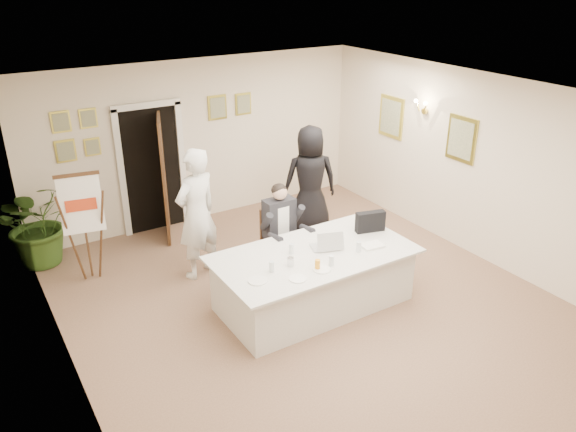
% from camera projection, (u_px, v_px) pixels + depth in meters
% --- Properties ---
extents(floor, '(7.00, 7.00, 0.00)m').
position_uv_depth(floor, '(313.00, 306.00, 7.52)').
color(floor, brown).
rests_on(floor, ground).
extents(ceiling, '(6.00, 7.00, 0.02)m').
position_uv_depth(ceiling, '(317.00, 98.00, 6.37)').
color(ceiling, white).
rests_on(ceiling, wall_back).
extents(wall_back, '(6.00, 0.10, 2.80)m').
position_uv_depth(wall_back, '(200.00, 141.00, 9.66)').
color(wall_back, beige).
rests_on(wall_back, floor).
extents(wall_front, '(6.00, 0.10, 2.80)m').
position_uv_depth(wall_front, '(576.00, 368.00, 4.24)').
color(wall_front, beige).
rests_on(wall_front, floor).
extents(wall_left, '(0.10, 7.00, 2.80)m').
position_uv_depth(wall_left, '(62.00, 275.00, 5.50)').
color(wall_left, beige).
rests_on(wall_left, floor).
extents(wall_right, '(0.10, 7.00, 2.80)m').
position_uv_depth(wall_right, '(480.00, 168.00, 8.39)').
color(wall_right, beige).
rests_on(wall_right, floor).
extents(doorway, '(1.14, 0.86, 2.20)m').
position_uv_depth(doorway, '(156.00, 173.00, 9.24)').
color(doorway, black).
rests_on(doorway, floor).
extents(pictures_back_wall, '(3.40, 0.06, 0.80)m').
position_uv_depth(pictures_back_wall, '(153.00, 122.00, 9.06)').
color(pictures_back_wall, gold).
rests_on(pictures_back_wall, wall_back).
extents(pictures_right_wall, '(0.06, 2.20, 0.80)m').
position_uv_depth(pictures_right_wall, '(424.00, 127.00, 9.16)').
color(pictures_right_wall, gold).
rests_on(pictures_right_wall, wall_right).
extents(wall_sconce, '(0.20, 0.30, 0.24)m').
position_uv_depth(wall_sconce, '(423.00, 107.00, 8.99)').
color(wall_sconce, gold).
rests_on(wall_sconce, wall_right).
extents(conference_table, '(2.61, 1.40, 0.78)m').
position_uv_depth(conference_table, '(314.00, 279.00, 7.41)').
color(conference_table, silver).
rests_on(conference_table, floor).
extents(seated_man, '(0.66, 0.70, 1.41)m').
position_uv_depth(seated_man, '(281.00, 230.00, 8.05)').
color(seated_man, black).
rests_on(seated_man, floor).
extents(flip_chart, '(0.58, 0.40, 1.61)m').
position_uv_depth(flip_chart, '(86.00, 233.00, 7.85)').
color(flip_chart, '#331B10').
rests_on(flip_chart, floor).
extents(standing_man, '(0.82, 0.67, 1.93)m').
position_uv_depth(standing_man, '(197.00, 214.00, 7.91)').
color(standing_man, white).
rests_on(standing_man, floor).
extents(standing_woman, '(1.05, 0.88, 1.83)m').
position_uv_depth(standing_woman, '(310.00, 180.00, 9.32)').
color(standing_woman, black).
rests_on(standing_woman, floor).
extents(potted_palm, '(1.44, 1.34, 1.33)m').
position_uv_depth(potted_palm, '(38.00, 222.00, 8.38)').
color(potted_palm, '#2F511B').
rests_on(potted_palm, floor).
extents(laptop, '(0.45, 0.46, 0.28)m').
position_uv_depth(laptop, '(325.00, 238.00, 7.33)').
color(laptop, '#B7BABC').
rests_on(laptop, conference_table).
extents(laptop_bag, '(0.43, 0.22, 0.29)m').
position_uv_depth(laptop_bag, '(370.00, 222.00, 7.79)').
color(laptop_bag, black).
rests_on(laptop_bag, conference_table).
extents(paper_stack, '(0.31, 0.24, 0.03)m').
position_uv_depth(paper_stack, '(372.00, 246.00, 7.41)').
color(paper_stack, white).
rests_on(paper_stack, conference_table).
extents(plate_left, '(0.29, 0.29, 0.01)m').
position_uv_depth(plate_left, '(258.00, 281.00, 6.60)').
color(plate_left, white).
rests_on(plate_left, conference_table).
extents(plate_mid, '(0.23, 0.23, 0.01)m').
position_uv_depth(plate_mid, '(298.00, 279.00, 6.65)').
color(plate_mid, white).
rests_on(plate_mid, conference_table).
extents(plate_near, '(0.27, 0.27, 0.01)m').
position_uv_depth(plate_near, '(322.00, 269.00, 6.85)').
color(plate_near, white).
rests_on(plate_near, conference_table).
extents(glass_a, '(0.08, 0.08, 0.14)m').
position_uv_depth(glass_a, '(272.00, 267.00, 6.78)').
color(glass_a, silver).
rests_on(glass_a, conference_table).
extents(glass_b, '(0.08, 0.08, 0.14)m').
position_uv_depth(glass_b, '(331.00, 261.00, 6.92)').
color(glass_b, silver).
rests_on(glass_b, conference_table).
extents(glass_c, '(0.08, 0.08, 0.14)m').
position_uv_depth(glass_c, '(359.00, 247.00, 7.26)').
color(glass_c, silver).
rests_on(glass_c, conference_table).
extents(glass_d, '(0.07, 0.07, 0.14)m').
position_uv_depth(glass_d, '(291.00, 249.00, 7.20)').
color(glass_d, silver).
rests_on(glass_d, conference_table).
extents(oj_glass, '(0.08, 0.08, 0.13)m').
position_uv_depth(oj_glass, '(317.00, 265.00, 6.84)').
color(oj_glass, orange).
rests_on(oj_glass, conference_table).
extents(steel_jug, '(0.09, 0.09, 0.11)m').
position_uv_depth(steel_jug, '(291.00, 262.00, 6.92)').
color(steel_jug, silver).
rests_on(steel_jug, conference_table).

